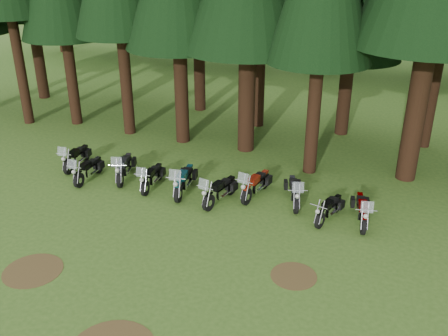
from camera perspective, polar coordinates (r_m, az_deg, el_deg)
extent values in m
plane|color=#365D1D|center=(16.31, -8.25, -9.80)|extent=(120.00, 120.00, 0.00)
cylinder|color=#311C10|center=(28.70, -22.37, 11.24)|extent=(0.52, 0.52, 6.77)
cylinder|color=#311C10|center=(27.88, -17.09, 10.31)|extent=(0.58, 0.58, 5.53)
cylinder|color=#311C10|center=(25.64, -11.20, 10.27)|extent=(0.58, 0.58, 5.99)
cylinder|color=#311C10|center=(24.18, -4.92, 9.27)|extent=(0.66, 0.66, 5.57)
cylinder|color=#311C10|center=(23.04, 2.62, 8.72)|extent=(0.77, 0.77, 5.70)
cylinder|color=#311C10|center=(20.95, 10.25, 6.74)|extent=(0.55, 0.55, 5.71)
cylinder|color=#311C10|center=(21.27, 21.24, 7.00)|extent=(0.80, 0.80, 6.62)
cylinder|color=#311C10|center=(33.47, -20.53, 12.41)|extent=(0.67, 0.67, 5.87)
cylinder|color=#311C10|center=(31.23, -11.35, 12.36)|extent=(0.60, 0.60, 5.53)
cylinder|color=#311C10|center=(29.07, -2.84, 11.94)|extent=(0.65, 0.65, 5.55)
cylinder|color=#311C10|center=(26.42, 4.07, 10.57)|extent=(0.58, 0.58, 5.52)
cylinder|color=#311C10|center=(25.98, 13.70, 8.75)|extent=(0.66, 0.66, 4.70)
cylinder|color=#311C10|center=(25.38, 22.79, 8.18)|extent=(0.53, 0.53, 5.56)
cylinder|color=#311C10|center=(47.89, -18.23, 14.46)|extent=(0.36, 0.36, 3.33)
cylinder|color=#311C10|center=(44.84, -11.42, 14.53)|extent=(0.36, 0.36, 3.29)
cylinder|color=#311C10|center=(41.36, -5.27, 13.73)|extent=(0.36, 0.36, 2.80)
sphere|color=#2A6828|center=(39.75, -4.40, 17.81)|extent=(4.67, 4.67, 4.67)
cylinder|color=#311C10|center=(39.61, 2.69, 13.13)|extent=(0.36, 0.36, 2.55)
sphere|color=#2A6828|center=(39.07, 2.80, 18.02)|extent=(5.95, 5.95, 5.95)
sphere|color=#2A6828|center=(38.20, 3.97, 16.95)|extent=(4.25, 4.25, 4.25)
cylinder|color=#311C10|center=(39.37, 12.22, 12.49)|extent=(0.36, 0.36, 2.47)
sphere|color=#2A6828|center=(38.84, 12.67, 17.23)|extent=(5.76, 5.76, 5.76)
sphere|color=#2A6828|center=(38.14, 13.95, 16.11)|extent=(4.12, 4.12, 4.12)
cylinder|color=#311C10|center=(38.37, 22.11, 11.77)|extent=(0.36, 0.36, 3.52)
cylinder|color=#4C3D1E|center=(16.52, -20.99, -10.88)|extent=(1.80, 1.80, 0.01)
cylinder|color=#4C3D1E|center=(15.40, 7.97, -12.10)|extent=(1.40, 1.40, 0.01)
cylinder|color=black|center=(22.28, -17.37, 0.08)|extent=(0.20, 0.65, 0.63)
cylinder|color=black|center=(23.45, -15.57, 1.55)|extent=(0.20, 0.65, 0.63)
cube|color=silver|center=(22.87, -16.42, 1.08)|extent=(0.34, 0.70, 0.33)
cube|color=black|center=(22.56, -16.79, 1.67)|extent=(0.34, 0.56, 0.23)
cube|color=black|center=(22.93, -16.24, 2.00)|extent=(0.34, 0.56, 0.12)
cube|color=silver|center=(21.73, -18.03, 1.83)|extent=(0.41, 0.16, 0.38)
cylinder|color=black|center=(20.98, -16.25, -1.36)|extent=(0.15, 0.62, 0.62)
cylinder|color=black|center=(22.06, -14.19, 0.20)|extent=(0.15, 0.62, 0.62)
cube|color=silver|center=(21.52, -15.15, -0.30)|extent=(0.28, 0.66, 0.32)
cube|color=black|center=(21.22, -15.56, 0.29)|extent=(0.30, 0.52, 0.23)
cube|color=black|center=(21.56, -14.93, 0.65)|extent=(0.30, 0.52, 0.11)
cube|color=silver|center=(20.43, -16.96, 0.42)|extent=(0.40, 0.13, 0.37)
cylinder|color=black|center=(20.58, -11.79, -1.29)|extent=(0.34, 0.69, 0.68)
cylinder|color=black|center=(21.97, -10.81, 0.51)|extent=(0.34, 0.69, 0.68)
cube|color=silver|center=(21.28, -11.27, -0.08)|extent=(0.49, 0.77, 0.35)
cube|color=black|center=(20.92, -11.50, 0.57)|extent=(0.46, 0.63, 0.25)
cube|color=black|center=(21.36, -11.20, 0.99)|extent=(0.46, 0.63, 0.12)
cube|color=silver|center=(19.94, -12.22, 0.68)|extent=(0.45, 0.25, 0.40)
cylinder|color=black|center=(19.76, -9.00, -2.30)|extent=(0.19, 0.62, 0.61)
cylinder|color=black|center=(20.94, -7.45, -0.58)|extent=(0.19, 0.62, 0.61)
cube|color=silver|center=(20.35, -8.17, -1.15)|extent=(0.32, 0.67, 0.32)
cube|color=black|center=(20.03, -8.46, -0.55)|extent=(0.32, 0.53, 0.22)
cube|color=black|center=(20.40, -7.99, -0.15)|extent=(0.32, 0.53, 0.11)
cube|color=silver|center=(19.17, -9.48, -0.46)|extent=(0.40, 0.15, 0.37)
cylinder|color=black|center=(19.09, -5.25, -2.94)|extent=(0.25, 0.71, 0.70)
cylinder|color=black|center=(20.49, -3.94, -0.88)|extent=(0.25, 0.71, 0.70)
cube|color=silver|center=(19.79, -4.54, -1.56)|extent=(0.40, 0.77, 0.36)
cube|color=#0F4652|center=(19.42, -4.77, -0.87)|extent=(0.40, 0.62, 0.25)
cube|color=black|center=(19.86, -4.38, -0.39)|extent=(0.40, 0.62, 0.13)
cube|color=silver|center=(18.41, -5.64, -0.80)|extent=(0.46, 0.20, 0.42)
cylinder|color=black|center=(18.44, -1.77, -3.98)|extent=(0.28, 0.67, 0.65)
cylinder|color=black|center=(19.58, 0.76, -2.17)|extent=(0.28, 0.67, 0.65)
cube|color=silver|center=(19.00, -0.39, -2.75)|extent=(0.42, 0.74, 0.34)
cube|color=black|center=(18.67, -0.77, -2.05)|extent=(0.41, 0.60, 0.24)
cube|color=black|center=(19.03, -0.01, -1.64)|extent=(0.41, 0.60, 0.12)
cube|color=silver|center=(17.82, -2.35, -1.87)|extent=(0.43, 0.21, 0.39)
cylinder|color=black|center=(18.87, 2.58, -3.27)|extent=(0.25, 0.68, 0.66)
cylinder|color=black|center=(20.12, 4.65, -1.46)|extent=(0.25, 0.68, 0.66)
cube|color=silver|center=(19.49, 3.72, -2.04)|extent=(0.40, 0.74, 0.34)
cube|color=#9C2210|center=(19.14, 3.44, -1.35)|extent=(0.39, 0.60, 0.24)
cube|color=black|center=(19.53, 4.05, -0.94)|extent=(0.39, 0.60, 0.12)
cube|color=silver|center=(18.22, 2.20, -1.17)|extent=(0.44, 0.20, 0.40)
cylinder|color=black|center=(18.47, 8.21, -4.21)|extent=(0.34, 0.66, 0.65)
cylinder|color=black|center=(19.80, 7.75, -2.09)|extent=(0.34, 0.66, 0.65)
cube|color=silver|center=(19.13, 7.97, -2.81)|extent=(0.48, 0.74, 0.33)
cube|color=black|center=(18.77, 8.10, -2.17)|extent=(0.45, 0.61, 0.24)
cube|color=black|center=(19.19, 7.96, -1.67)|extent=(0.45, 0.61, 0.12)
cube|color=silver|center=(17.80, 8.47, -2.21)|extent=(0.43, 0.25, 0.39)
cylinder|color=black|center=(17.70, 10.89, -5.90)|extent=(0.28, 0.60, 0.59)
cylinder|color=black|center=(18.81, 12.77, -4.13)|extent=(0.28, 0.60, 0.59)
cube|color=silver|center=(18.25, 11.94, -4.72)|extent=(0.41, 0.67, 0.30)
cube|color=black|center=(17.93, 11.75, -4.08)|extent=(0.39, 0.55, 0.21)
cube|color=black|center=(18.28, 12.29, -3.68)|extent=(0.39, 0.55, 0.11)
cylinder|color=black|center=(17.69, 15.62, -6.33)|extent=(0.27, 0.66, 0.65)
cylinder|color=black|center=(19.01, 15.17, -3.99)|extent=(0.27, 0.66, 0.65)
cube|color=silver|center=(18.34, 15.40, -4.80)|extent=(0.41, 0.73, 0.33)
cube|color=#5F0000|center=(17.98, 15.60, -4.17)|extent=(0.40, 0.59, 0.24)
cube|color=black|center=(18.39, 15.44, -3.61)|extent=(0.40, 0.59, 0.12)
cube|color=silver|center=(17.01, 16.05, -4.31)|extent=(0.43, 0.21, 0.39)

